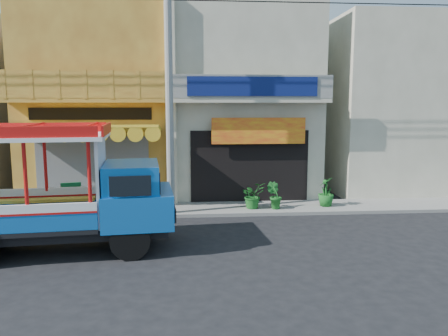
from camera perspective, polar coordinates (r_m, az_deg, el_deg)
name	(u,v)px	position (r m, az deg, el deg)	size (l,w,h in m)	color
ground	(203,245)	(12.40, -2.81, -9.98)	(90.00, 90.00, 0.00)	black
sidewalk	(199,209)	(16.23, -3.25, -5.37)	(30.00, 2.00, 0.12)	slate
shophouse_left	(105,100)	(20.07, -15.24, 8.61)	(6.00, 7.50, 8.24)	#A76825
shophouse_right	(241,100)	(19.88, 2.23, 8.89)	(6.00, 6.75, 8.24)	#B0AA90
party_pilaster	(171,102)	(16.64, -6.91, 8.60)	(0.35, 0.30, 8.00)	#B0AA90
filler_building_right	(390,107)	(21.87, 20.92, 7.50)	(6.00, 6.00, 7.60)	#B0AA90
utility_pole	(173,70)	(15.13, -6.65, 12.57)	(28.00, 0.26, 9.00)	gray
songthaew_truck	(55,192)	(12.23, -21.21, -2.89)	(7.44, 3.04, 3.38)	black
green_sign	(72,200)	(16.37, -19.29, -3.92)	(0.68, 0.45, 1.05)	black
potted_plant_a	(253,195)	(16.04, 3.79, -3.56)	(0.87, 0.75, 0.96)	#1A5D1F
potted_plant_b	(274,196)	(16.01, 6.59, -3.59)	(0.54, 0.43, 0.98)	#1A5D1F
potted_plant_c	(326,192)	(16.78, 13.17, -3.03)	(0.61, 0.61, 1.08)	#1A5D1F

